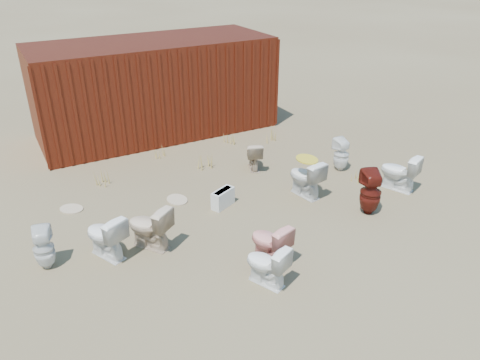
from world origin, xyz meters
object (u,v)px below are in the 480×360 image
toilet_front_a (105,236)px  toilet_back_a (44,248)px  toilet_front_e (399,172)px  toilet_back_beige_left (149,227)px  toilet_front_pink (270,243)px  toilet_front_c (267,265)px  toilet_back_e (341,154)px  toilet_back_yellowlid (306,178)px  shipping_container (155,87)px  toilet_back_beige_right (254,155)px  toilet_front_maroon (370,192)px  loose_tank (223,198)px

toilet_front_a → toilet_back_a: size_ratio=1.08×
toilet_front_e → toilet_back_beige_left: (-5.16, 0.49, 0.00)m
toilet_front_pink → toilet_front_c: 0.55m
toilet_back_a → toilet_back_e: bearing=-162.9°
toilet_front_c → toilet_back_e: (3.52, 2.55, 0.03)m
toilet_back_yellowlid → toilet_back_e: (1.40, 0.59, -0.02)m
toilet_back_a → toilet_front_c: bearing=156.8°
toilet_front_e → toilet_back_beige_left: size_ratio=1.00×
shipping_container → toilet_back_yellowlid: (1.34, -4.87, -0.81)m
shipping_container → toilet_front_a: size_ratio=7.82×
toilet_front_a → toilet_back_beige_left: 0.71m
shipping_container → toilet_back_beige_right: 3.57m
toilet_front_maroon → loose_tank: 2.78m
toilet_back_beige_left → shipping_container: bearing=-146.0°
toilet_back_beige_left → toilet_back_beige_right: (3.05, 1.80, -0.07)m
shipping_container → toilet_back_e: 5.16m
toilet_front_c → toilet_back_beige_right: size_ratio=1.07×
toilet_front_e → toilet_back_beige_left: toilet_back_beige_left is taller
toilet_front_maroon → toilet_back_a: toilet_front_maroon is taller
shipping_container → toilet_front_a: 5.73m
toilet_front_c → toilet_front_maroon: (2.77, 0.82, 0.09)m
toilet_front_e → toilet_back_beige_left: 5.18m
toilet_front_e → toilet_back_a: (-6.78, 0.74, -0.03)m
toilet_back_beige_left → toilet_back_e: size_ratio=1.05×
toilet_back_a → loose_tank: bearing=-161.7°
loose_tank → toilet_back_e: bearing=-21.2°
toilet_back_e → shipping_container: bearing=-56.2°
toilet_back_a → toilet_back_beige_left: size_ratio=0.91×
toilet_back_beige_right → toilet_back_e: size_ratio=0.87×
toilet_back_beige_right → loose_tank: toilet_back_beige_right is taller
toilet_back_e → loose_tank: (-3.05, -0.19, -0.20)m
toilet_front_e → loose_tank: size_ratio=1.56×
toilet_back_e → loose_tank: toilet_back_e is taller
toilet_front_a → toilet_back_a: toilet_front_a is taller
toilet_front_c → toilet_front_maroon: 2.89m
toilet_back_beige_left → toilet_back_beige_right: bearing=175.8°
toilet_front_e → toilet_back_e: (-0.44, 1.29, -0.02)m
toilet_front_a → toilet_front_maroon: bearing=143.2°
toilet_front_pink → toilet_back_beige_right: size_ratio=1.11×
shipping_container → toilet_front_maroon: (1.99, -6.01, -0.77)m
toilet_front_maroon → shipping_container: bearing=-51.9°
loose_tank → toilet_front_a: bearing=167.7°
toilet_back_yellowlid → toilet_front_pink: bearing=31.6°
toilet_front_a → loose_tank: size_ratio=1.54×
toilet_back_beige_left → toilet_back_yellowlid: 3.33m
toilet_front_pink → toilet_back_yellowlid: size_ratio=0.91×
toilet_back_a → toilet_front_e: bearing=-174.1°
toilet_front_e → toilet_back_yellowlid: toilet_back_yellowlid is taller
toilet_front_a → loose_tank: bearing=167.9°
toilet_back_yellowlid → toilet_back_e: 1.51m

